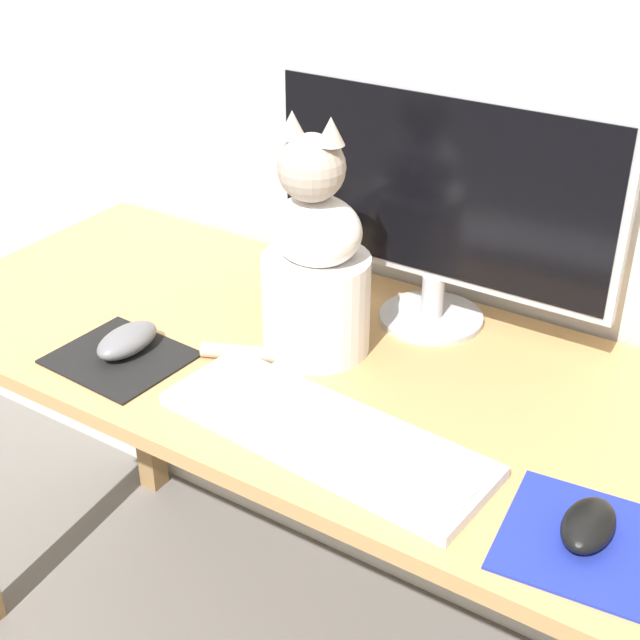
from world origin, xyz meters
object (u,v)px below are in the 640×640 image
Objects in this scene: computer_mouse_left at (127,340)px; computer_mouse_right at (588,525)px; keyboard at (324,433)px; monitor at (439,199)px; cat at (315,268)px.

computer_mouse_right is at bearing -1.06° from computer_mouse_left.
keyboard is 4.17× the size of computer_mouse_left.
computer_mouse_left is at bearing 178.94° from computer_mouse_right.
keyboard is (0.03, -0.36, -0.20)m from monitor.
monitor reaches higher than cat.
keyboard is at bearing -179.04° from computer_mouse_right.
cat reaches higher than keyboard.
computer_mouse_right is at bearing -43.43° from monitor.
computer_mouse_right is 0.54m from cat.
monitor is 0.56m from computer_mouse_right.
keyboard is 0.27m from cat.
computer_mouse_left is 0.31m from cat.
computer_mouse_left is 0.72m from computer_mouse_right.
monitor reaches higher than computer_mouse_left.
computer_mouse_left reaches higher than computer_mouse_right.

